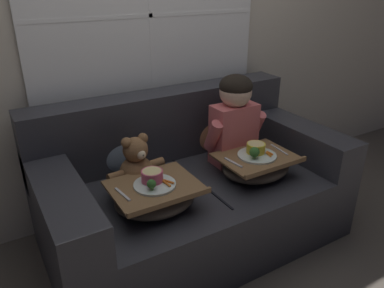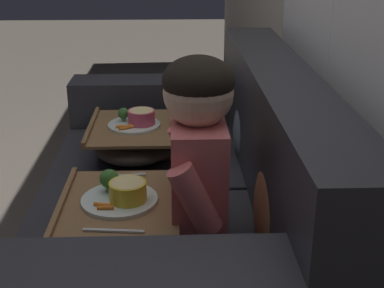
{
  "view_description": "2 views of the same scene",
  "coord_description": "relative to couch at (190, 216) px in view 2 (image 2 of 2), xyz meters",
  "views": [
    {
      "loc": [
        -1.02,
        -1.69,
        1.54
      ],
      "look_at": [
        0.01,
        0.05,
        0.64
      ],
      "focal_mm": 35.0,
      "sensor_mm": 36.0,
      "label": 1
    },
    {
      "loc": [
        1.78,
        0.01,
        1.33
      ],
      "look_at": [
        0.05,
        0.07,
        0.64
      ],
      "focal_mm": 50.0,
      "sensor_mm": 36.0,
      "label": 2
    }
  ],
  "objects": [
    {
      "name": "throw_pillow_behind_teddy",
      "position": [
        -0.34,
        0.25,
        0.28
      ],
      "size": [
        0.31,
        0.15,
        0.33
      ],
      "color": "slate",
      "rests_on": "couch"
    },
    {
      "name": "lap_tray_child",
      "position": [
        0.34,
        -0.23,
        0.19
      ],
      "size": [
        0.45,
        0.36,
        0.22
      ],
      "color": "#473D33",
      "rests_on": "child_figure"
    },
    {
      "name": "teddy_bear",
      "position": [
        -0.34,
        0.01,
        0.25
      ],
      "size": [
        0.35,
        0.25,
        0.33
      ],
      "color": "brown",
      "rests_on": "couch"
    },
    {
      "name": "couch",
      "position": [
        0.0,
        0.0,
        0.0
      ],
      "size": [
        1.79,
        0.99,
        0.88
      ],
      "color": "#2D2D33",
      "rests_on": "ground_plane"
    },
    {
      "name": "child_figure",
      "position": [
        0.34,
        0.01,
        0.43
      ],
      "size": [
        0.41,
        0.21,
        0.58
      ],
      "color": "#DB6666",
      "rests_on": "couch"
    },
    {
      "name": "ground_plane",
      "position": [
        0.0,
        -0.07,
        -0.32
      ],
      "size": [
        14.0,
        14.0,
        0.0
      ],
      "primitive_type": "plane",
      "color": "#4C443D"
    },
    {
      "name": "throw_pillow_behind_child",
      "position": [
        0.34,
        0.25,
        0.28
      ],
      "size": [
        0.35,
        0.17,
        0.36
      ],
      "color": "#B2754C",
      "rests_on": "couch"
    },
    {
      "name": "lap_tray_teddy",
      "position": [
        -0.34,
        -0.22,
        0.19
      ],
      "size": [
        0.45,
        0.37,
        0.2
      ],
      "color": "#473D33",
      "rests_on": "teddy_bear"
    }
  ]
}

